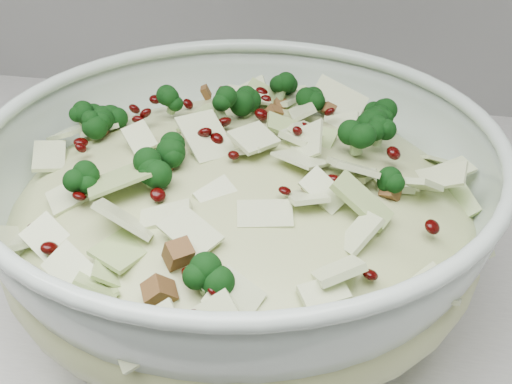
# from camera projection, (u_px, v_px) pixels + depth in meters

# --- Properties ---
(mixing_bowl) EXTENTS (0.43, 0.43, 0.15)m
(mixing_bowl) POSITION_uv_depth(u_px,v_px,m) (241.00, 220.00, 0.52)
(mixing_bowl) COLOR silver
(mixing_bowl) RESTS_ON counter
(salad) EXTENTS (0.36, 0.36, 0.15)m
(salad) POSITION_uv_depth(u_px,v_px,m) (241.00, 193.00, 0.51)
(salad) COLOR #B5BC81
(salad) RESTS_ON mixing_bowl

